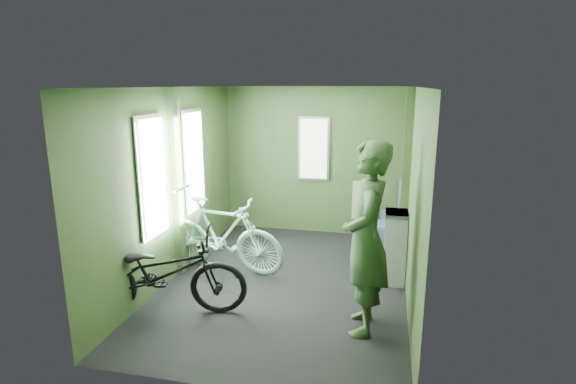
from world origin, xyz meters
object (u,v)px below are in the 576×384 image
Objects in this scene: bicycle_black at (165,313)px; bicycle_mint at (223,271)px; bench_seat at (385,230)px; passenger at (366,239)px; waste_box at (395,247)px.

bicycle_black is 1.16m from bicycle_mint.
bicycle_black is at bearing -131.31° from bench_seat.
bicycle_black is 2.24m from passenger.
passenger is at bearing -109.09° from bicycle_mint.
bicycle_black is at bearing 178.96° from bicycle_mint.
bench_seat is at bearing 95.71° from waste_box.
bicycle_mint is 0.90× the size of passenger.
passenger is at bearing -104.58° from waste_box.
passenger reaches higher than waste_box.
waste_box is (0.30, 1.17, -0.49)m from passenger.
bicycle_mint is at bearing -22.36° from bicycle_black.
bench_seat is (-0.11, 1.14, -0.16)m from waste_box.
passenger is 2.11× the size of waste_box.
waste_box is at bearing -75.73° from bicycle_mint.
bicycle_mint is 2.17m from waste_box.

